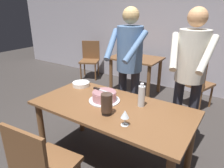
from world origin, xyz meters
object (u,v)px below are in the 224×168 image
(person_standing_beside, at_px, (190,70))
(background_chair_0, at_px, (90,58))
(chair_near_side, at_px, (41,165))
(background_table, at_px, (136,65))
(water_bottle, at_px, (142,96))
(cake_on_platter, at_px, (104,97))
(wine_glass_near, at_px, (125,115))
(cake_knife, at_px, (99,90))
(plate_stack, at_px, (81,84))
(person_cutting_cake, at_px, (129,61))
(hurricane_lamp, at_px, (107,104))
(background_chair_3, at_px, (196,82))
(main_dining_table, at_px, (112,115))

(person_standing_beside, bearing_deg, background_chair_0, 149.29)
(chair_near_side, height_order, background_table, chair_near_side)
(water_bottle, bearing_deg, background_table, 118.87)
(cake_on_platter, relative_size, water_bottle, 1.36)
(person_standing_beside, bearing_deg, cake_on_platter, -140.19)
(cake_on_platter, height_order, person_standing_beside, person_standing_beside)
(background_table, height_order, background_chair_0, background_chair_0)
(cake_on_platter, distance_m, wine_glass_near, 0.53)
(wine_glass_near, distance_m, background_table, 2.58)
(chair_near_side, bearing_deg, cake_knife, 92.24)
(plate_stack, distance_m, background_table, 1.84)
(cake_knife, distance_m, chair_near_side, 0.94)
(cake_knife, relative_size, person_cutting_cake, 0.16)
(hurricane_lamp, height_order, background_chair_3, hurricane_lamp)
(chair_near_side, relative_size, background_chair_0, 1.00)
(background_chair_3, bearing_deg, main_dining_table, -101.83)
(cake_on_platter, xyz_separation_m, background_chair_3, (0.55, 1.93, -0.31))
(hurricane_lamp, xyz_separation_m, person_cutting_cake, (-0.21, 0.80, 0.22))
(cake_knife, bearing_deg, person_cutting_cake, 84.79)
(main_dining_table, relative_size, water_bottle, 6.65)
(background_chair_0, bearing_deg, plate_stack, -52.98)
(person_cutting_cake, bearing_deg, plate_stack, -143.10)
(background_table, distance_m, background_chair_0, 1.42)
(cake_knife, height_order, background_chair_3, background_chair_3)
(cake_knife, height_order, water_bottle, water_bottle)
(plate_stack, bearing_deg, wine_glass_near, -27.78)
(water_bottle, height_order, person_standing_beside, person_standing_beside)
(background_chair_0, bearing_deg, main_dining_table, -46.41)
(person_cutting_cake, bearing_deg, cake_on_platter, -87.98)
(background_chair_3, bearing_deg, hurricane_lamp, -99.58)
(plate_stack, height_order, wine_glass_near, wine_glass_near)
(cake_knife, xyz_separation_m, hurricane_lamp, (0.26, -0.23, -0.01))
(cake_on_platter, height_order, person_cutting_cake, person_cutting_cake)
(cake_knife, relative_size, background_table, 0.27)
(background_chair_3, bearing_deg, plate_stack, -121.63)
(background_table, bearing_deg, cake_knife, -73.59)
(wine_glass_near, xyz_separation_m, hurricane_lamp, (-0.24, 0.07, 0.00))
(plate_stack, bearing_deg, background_chair_3, 58.37)
(main_dining_table, distance_m, background_table, 2.23)
(wine_glass_near, height_order, background_chair_0, background_chair_0)
(water_bottle, bearing_deg, person_cutting_cake, 131.73)
(person_standing_beside, relative_size, background_chair_3, 1.91)
(background_table, relative_size, background_chair_3, 1.11)
(background_table, height_order, background_chair_3, background_chair_3)
(water_bottle, height_order, background_table, water_bottle)
(main_dining_table, relative_size, background_table, 1.66)
(chair_near_side, bearing_deg, main_dining_table, 77.55)
(main_dining_table, xyz_separation_m, background_chair_3, (0.42, 1.99, -0.15))
(plate_stack, bearing_deg, cake_knife, -23.54)
(main_dining_table, distance_m, plate_stack, 0.71)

